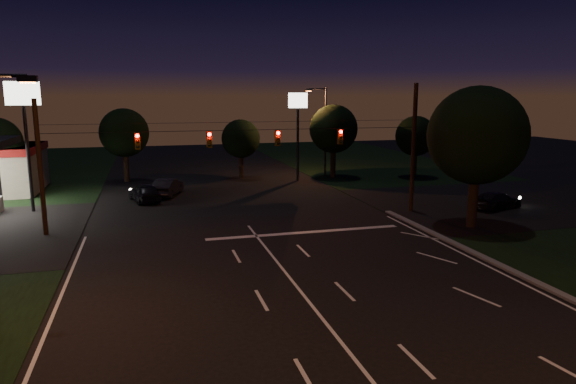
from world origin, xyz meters
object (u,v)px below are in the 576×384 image
object	(u,v)px
car_oncoming_b	(168,187)
car_cross	(496,200)
car_oncoming_a	(145,192)
utility_pole_right	(411,211)
tree_right_near	(476,137)

from	to	relation	value
car_oncoming_b	car_cross	xyz separation A→B (m)	(22.91, -11.59, -0.08)
car_oncoming_a	car_cross	bearing A→B (deg)	144.04
utility_pole_right	car_cross	world-z (taller)	utility_pole_right
tree_right_near	car_oncoming_b	bearing A→B (deg)	139.27
utility_pole_right	car_oncoming_a	distance (m)	20.27
car_cross	car_oncoming_a	bearing A→B (deg)	49.61
car_oncoming_b	car_cross	bearing A→B (deg)	173.03
utility_pole_right	car_oncoming_b	xyz separation A→B (m)	(-16.49, 10.68, 0.72)
tree_right_near	car_oncoming_b	size ratio (longest dim) A/B	2.01
utility_pole_right	car_oncoming_a	world-z (taller)	utility_pole_right
utility_pole_right	car_oncoming_b	world-z (taller)	utility_pole_right
utility_pole_right	tree_right_near	bearing A→B (deg)	-72.47
tree_right_near	car_cross	bearing A→B (deg)	38.67
car_oncoming_a	car_oncoming_b	distance (m)	2.75
utility_pole_right	car_cross	distance (m)	6.52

